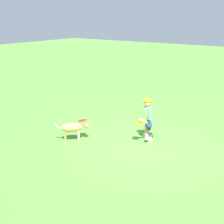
{
  "coord_description": "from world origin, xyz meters",
  "views": [
    {
      "loc": [
        -3.18,
        6.03,
        3.55
      ],
      "look_at": [
        0.93,
        0.02,
        0.9
      ],
      "focal_mm": 41.85,
      "sensor_mm": 36.0,
      "label": 1
    }
  ],
  "objects": [
    {
      "name": "frisbee_held",
      "position": [
        0.17,
        -0.26,
        0.61
      ],
      "size": [
        0.34,
        0.34,
        0.04
      ],
      "primitive_type": "cylinder",
      "rotation": [
        0.03,
        0.04,
        5.56
      ],
      "color": "yellow",
      "rests_on": "person"
    },
    {
      "name": "ground_plane",
      "position": [
        0.0,
        0.0,
        0.0
      ],
      "size": [
        60.0,
        60.0,
        0.0
      ],
      "primitive_type": "plane",
      "color": "#5C9D3C"
    },
    {
      "name": "frisbee_flying",
      "position": [
        1.72,
        0.46,
        0.6
      ],
      "size": [
        0.32,
        0.32,
        0.09
      ],
      "primitive_type": "cylinder",
      "rotation": [
        -0.06,
        -0.2,
        3.38
      ],
      "color": "red"
    },
    {
      "name": "dog",
      "position": [
        1.9,
        0.7,
        0.38
      ],
      "size": [
        0.86,
        0.77,
        0.57
      ],
      "rotation": [
        0.0,
        0.0,
        3.86
      ],
      "color": "tan",
      "rests_on": "ground_plane"
    },
    {
      "name": "person",
      "position": [
        0.03,
        -0.62,
        0.7
      ],
      "size": [
        0.53,
        0.71,
        1.29
      ],
      "rotation": [
        0.0,
        0.0,
        0.52
      ],
      "color": "silver",
      "rests_on": "ground_plane"
    }
  ]
}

